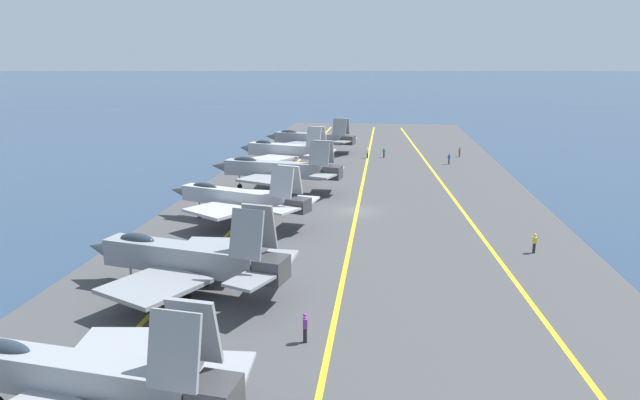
% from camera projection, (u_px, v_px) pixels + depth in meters
% --- Properties ---
extents(ground_plane, '(2000.00, 2000.00, 0.00)m').
position_uv_depth(ground_plane, '(357.00, 214.00, 61.79)').
color(ground_plane, navy).
extents(carrier_deck, '(179.56, 41.65, 0.40)m').
position_uv_depth(carrier_deck, '(357.00, 213.00, 61.74)').
color(carrier_deck, '#424244').
rests_on(carrier_deck, ground).
extents(deck_stripe_foul_line, '(161.33, 10.20, 0.01)m').
position_uv_depth(deck_stripe_foul_line, '(465.00, 214.00, 60.42)').
color(deck_stripe_foul_line, yellow).
rests_on(deck_stripe_foul_line, carrier_deck).
extents(deck_stripe_centerline, '(161.60, 0.36, 0.01)m').
position_uv_depth(deck_stripe_centerline, '(357.00, 211.00, 61.69)').
color(deck_stripe_centerline, yellow).
rests_on(deck_stripe_centerline, carrier_deck).
extents(deck_stripe_edge_line, '(161.60, 2.21, 0.01)m').
position_uv_depth(deck_stripe_edge_line, '(253.00, 208.00, 62.97)').
color(deck_stripe_edge_line, yellow).
rests_on(deck_stripe_edge_line, carrier_deck).
extents(parked_jet_nearest, '(12.29, 15.58, 6.29)m').
position_uv_depth(parked_jet_nearest, '(80.00, 376.00, 24.87)').
color(parked_jet_nearest, gray).
rests_on(parked_jet_nearest, carrier_deck).
extents(parked_jet_second, '(13.69, 15.81, 6.61)m').
position_uv_depth(parked_jet_second, '(185.00, 258.00, 39.48)').
color(parked_jet_second, gray).
rests_on(parked_jet_second, carrier_deck).
extents(parked_jet_third, '(12.07, 16.27, 6.24)m').
position_uv_depth(parked_jet_third, '(239.00, 198.00, 56.25)').
color(parked_jet_third, '#A8AAAF').
rests_on(parked_jet_third, carrier_deck).
extents(parked_jet_fourth, '(12.65, 17.22, 6.54)m').
position_uv_depth(parked_jet_fourth, '(277.00, 169.00, 70.33)').
color(parked_jet_fourth, gray).
rests_on(parked_jet_fourth, carrier_deck).
extents(parked_jet_fifth, '(13.75, 15.45, 6.49)m').
position_uv_depth(parked_jet_fifth, '(285.00, 151.00, 85.89)').
color(parked_jet_fifth, '#A8AAAF').
rests_on(parked_jet_fifth, carrier_deck).
extents(parked_jet_sixth, '(12.58, 17.10, 6.16)m').
position_uv_depth(parked_jet_sixth, '(310.00, 138.00, 101.52)').
color(parked_jet_sixth, gray).
rests_on(parked_jet_sixth, carrier_deck).
extents(crew_purple_vest, '(0.41, 0.31, 1.81)m').
position_uv_depth(crew_purple_vest, '(305.00, 326.00, 32.55)').
color(crew_purple_vest, '#232328').
rests_on(crew_purple_vest, carrier_deck).
extents(crew_yellow_vest, '(0.38, 0.26, 1.70)m').
position_uv_depth(crew_yellow_vest, '(535.00, 242.00, 47.90)').
color(crew_yellow_vest, '#232328').
rests_on(crew_yellow_vest, carrier_deck).
extents(crew_brown_vest, '(0.46, 0.42, 1.66)m').
position_uv_depth(crew_brown_vest, '(460.00, 151.00, 96.48)').
color(crew_brown_vest, '#4C473D').
rests_on(crew_brown_vest, carrier_deck).
extents(crew_blue_vest, '(0.34, 0.43, 1.75)m').
position_uv_depth(crew_blue_vest, '(449.00, 158.00, 89.45)').
color(crew_blue_vest, '#383328').
rests_on(crew_blue_vest, carrier_deck).
extents(crew_green_vest, '(0.46, 0.42, 1.72)m').
position_uv_depth(crew_green_vest, '(384.00, 152.00, 95.60)').
color(crew_green_vest, '#232328').
rests_on(crew_green_vest, carrier_deck).
extents(crew_white_vest, '(0.43, 0.35, 1.79)m').
position_uv_depth(crew_white_vest, '(367.00, 152.00, 95.12)').
color(crew_white_vest, '#232328').
rests_on(crew_white_vest, carrier_deck).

